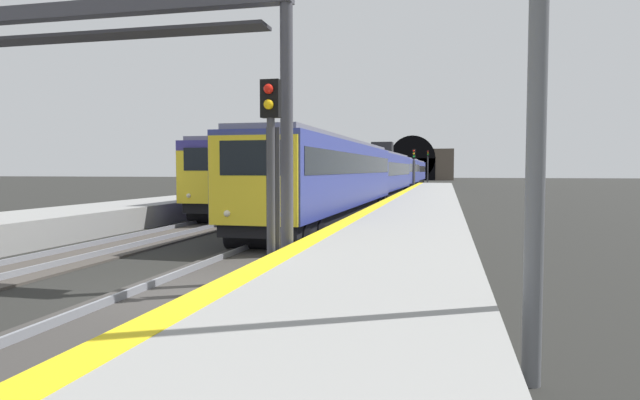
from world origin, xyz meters
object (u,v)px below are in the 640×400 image
Objects in this scene: train_adjacent_platform at (338,172)px; railway_signal_far at (428,164)px; overhead_signal_gantry at (105,66)px; catenary_mast_near at (535,38)px; train_main_approaching at (394,172)px; railway_signal_near at (271,168)px; railway_signal_mid at (414,166)px.

train_adjacent_platform is 50.53m from railway_signal_far.
train_adjacent_platform is 6.80× the size of overhead_signal_gantry.
railway_signal_far is at bearing -2.76° from overhead_signal_gantry.
train_adjacent_platform is at bearing 13.78° from catenary_mast_near.
catenary_mast_near is at bearing 8.28° from train_main_approaching.
train_main_approaching reaches higher than railway_signal_near.
overhead_signal_gantry is at bearing 61.23° from catenary_mast_near.
railway_signal_near is 5.95m from catenary_mast_near.
train_main_approaching is at bearing -2.27° from railway_signal_far.
railway_signal_far reaches higher than train_adjacent_platform.
train_adjacent_platform is 9.34m from railway_signal_mid.
overhead_signal_gantry is at bearing -5.30° from railway_signal_mid.
overhead_signal_gantry is (-47.66, 4.42, 2.10)m from railway_signal_mid.
railway_signal_near is 5.14m from overhead_signal_gantry.
catenary_mast_near reaches higher than overhead_signal_gantry.
train_main_approaching is at bearing 7.15° from catenary_mast_near.
railway_signal_mid is at bearing 130.47° from train_adjacent_platform.
catenary_mast_near reaches higher than railway_signal_near.
train_main_approaching reaches higher than railway_signal_mid.
railway_signal_mid is 0.51× the size of overhead_signal_gantry.
train_adjacent_platform is 7.94× the size of catenary_mast_near.
train_main_approaching is 45.01m from overhead_signal_gantry.
catenary_mast_near is at bearing 12.79° from train_adjacent_platform.
railway_signal_mid is (48.74, -0.00, 0.30)m from railway_signal_near.
railway_signal_near is at bearing 49.39° from catenary_mast_near.
railway_signal_far is at bearing 2.60° from catenary_mast_near.
train_adjacent_platform is 10.27× the size of railway_signal_far.
train_main_approaching is at bearing -33.36° from railway_signal_mid.
overhead_signal_gantry reaches higher than train_adjacent_platform.
railway_signal_mid is 47.91m from overhead_signal_gantry.
train_main_approaching is 46.72m from railway_signal_far.
railway_signal_far reaches higher than railway_signal_mid.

